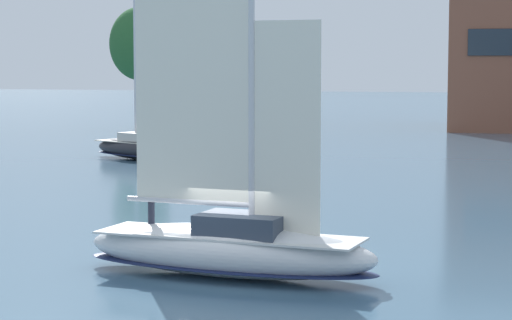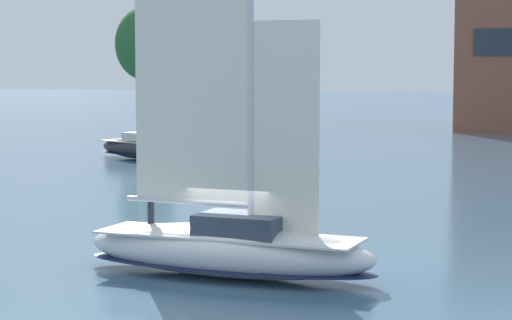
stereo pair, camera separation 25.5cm
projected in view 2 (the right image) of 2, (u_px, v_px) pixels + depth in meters
The scene contains 4 objects.
ground_plane at pixel (228, 276), 28.52m from camera, with size 400.00×400.00×0.00m, color #42667F.
tree_shore_left at pixel (145, 44), 92.69m from camera, with size 5.53×5.53×11.39m.
sailboat_main at pixel (228, 242), 28.42m from camera, with size 9.09×3.50×12.18m.
sailboat_moored_mid_channel at pixel (147, 148), 63.69m from camera, with size 8.49×5.72×11.42m.
Camera 2 is at (8.27, -26.84, 6.02)m, focal length 70.00 mm.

